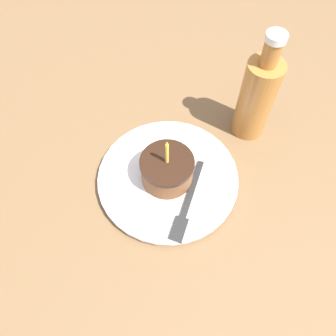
{
  "coord_description": "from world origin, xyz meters",
  "views": [
    {
      "loc": [
        0.24,
        0.15,
        0.56
      ],
      "look_at": [
        -0.03,
        -0.01,
        0.05
      ],
      "focal_mm": 35.0,
      "sensor_mm": 36.0,
      "label": 1
    }
  ],
  "objects_px": {
    "bottle": "(257,97)",
    "fork": "(187,205)",
    "plate": "(168,178)",
    "cake_slice": "(167,169)"
  },
  "relations": [
    {
      "from": "bottle",
      "to": "fork",
      "type": "bearing_deg",
      "value": -4.35
    },
    {
      "from": "plate",
      "to": "fork",
      "type": "relative_size",
      "value": 1.61
    },
    {
      "from": "cake_slice",
      "to": "fork",
      "type": "distance_m",
      "value": 0.07
    },
    {
      "from": "fork",
      "to": "plate",
      "type": "bearing_deg",
      "value": -120.58
    },
    {
      "from": "plate",
      "to": "cake_slice",
      "type": "relative_size",
      "value": 2.35
    },
    {
      "from": "bottle",
      "to": "plate",
      "type": "bearing_deg",
      "value": -21.63
    },
    {
      "from": "plate",
      "to": "cake_slice",
      "type": "xyz_separation_m",
      "value": [
        0.0,
        0.0,
        0.04
      ]
    },
    {
      "from": "plate",
      "to": "bottle",
      "type": "xyz_separation_m",
      "value": [
        -0.2,
        0.08,
        0.08
      ]
    },
    {
      "from": "cake_slice",
      "to": "fork",
      "type": "height_order",
      "value": "cake_slice"
    },
    {
      "from": "cake_slice",
      "to": "bottle",
      "type": "distance_m",
      "value": 0.22
    }
  ]
}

